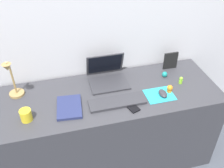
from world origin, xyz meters
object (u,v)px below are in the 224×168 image
object	(u,v)px
picture_frame	(171,61)
toy_figurine_lime	(181,80)
laptop	(107,75)
toy_figurine_orange	(170,89)
desk_lamp	(12,81)
coffee_mug	(26,115)
cell_phone	(131,106)
keyboard	(117,102)
mouse	(163,93)
notebook_pad	(69,107)
toy_figurine_teal	(165,74)

from	to	relation	value
picture_frame	toy_figurine_lime	bearing A→B (deg)	-92.16
laptop	toy_figurine_orange	world-z (taller)	laptop
desk_lamp	picture_frame	size ratio (longest dim) A/B	2.19
laptop	coffee_mug	size ratio (longest dim) A/B	3.61
picture_frame	toy_figurine_lime	world-z (taller)	picture_frame
toy_figurine_lime	picture_frame	bearing A→B (deg)	87.84
picture_frame	toy_figurine_orange	bearing A→B (deg)	-114.95
cell_phone	coffee_mug	size ratio (longest dim) A/B	1.54
cell_phone	toy_figurine_lime	size ratio (longest dim) A/B	2.14
coffee_mug	cell_phone	bearing A→B (deg)	-4.35
keyboard	coffee_mug	distance (m)	0.63
cell_phone	mouse	bearing A→B (deg)	-5.50
toy_figurine_lime	desk_lamp	bearing A→B (deg)	173.33
keyboard	coffee_mug	world-z (taller)	coffee_mug
toy_figurine_orange	notebook_pad	bearing A→B (deg)	179.20
laptop	mouse	size ratio (longest dim) A/B	3.12
toy_figurine_lime	toy_figurine_teal	xyz separation A→B (m)	(-0.09, 0.11, -0.01)
picture_frame	desk_lamp	bearing A→B (deg)	-176.50
cell_phone	toy_figurine_lime	world-z (taller)	toy_figurine_lime
toy_figurine_orange	toy_figurine_lime	bearing A→B (deg)	31.68
laptop	toy_figurine_lime	world-z (taller)	laptop
coffee_mug	toy_figurine_lime	world-z (taller)	coffee_mug
mouse	cell_phone	xyz separation A→B (m)	(-0.26, -0.06, -0.02)
laptop	toy_figurine_orange	xyz separation A→B (m)	(0.42, -0.27, -0.02)
coffee_mug	toy_figurine_orange	distance (m)	1.04
cell_phone	toy_figurine_orange	xyz separation A→B (m)	(0.33, 0.09, 0.03)
laptop	cell_phone	distance (m)	0.37
picture_frame	coffee_mug	world-z (taller)	picture_frame
notebook_pad	picture_frame	distance (m)	0.95
desk_lamp	keyboard	bearing A→B (deg)	-19.53
keyboard	cell_phone	bearing A→B (deg)	-38.01
coffee_mug	toy_figurine_orange	size ratio (longest dim) A/B	1.31
mouse	toy_figurine_lime	size ratio (longest dim) A/B	1.61
laptop	notebook_pad	distance (m)	0.43
keyboard	mouse	xyz separation A→B (m)	(0.35, -0.01, 0.01)
keyboard	notebook_pad	size ratio (longest dim) A/B	1.71
mouse	desk_lamp	bearing A→B (deg)	166.42
laptop	notebook_pad	bearing A→B (deg)	-142.61
coffee_mug	desk_lamp	bearing A→B (deg)	105.66
notebook_pad	coffee_mug	world-z (taller)	coffee_mug
notebook_pad	picture_frame	bearing A→B (deg)	23.72
coffee_mug	toy_figurine_teal	bearing A→B (deg)	11.92
coffee_mug	laptop	bearing A→B (deg)	25.73
coffee_mug	mouse	bearing A→B (deg)	0.44
picture_frame	toy_figurine_lime	xyz separation A→B (m)	(-0.01, -0.22, -0.04)
picture_frame	coffee_mug	size ratio (longest dim) A/B	1.81
cell_phone	picture_frame	size ratio (longest dim) A/B	0.85
laptop	picture_frame	bearing A→B (deg)	3.82
keyboard	mouse	size ratio (longest dim) A/B	4.27
laptop	cell_phone	bearing A→B (deg)	-75.91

